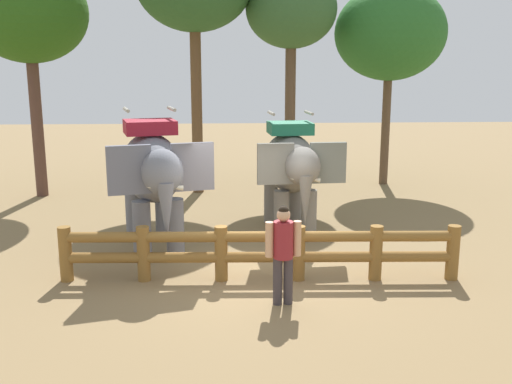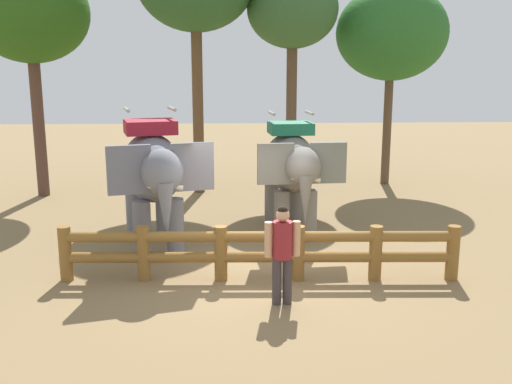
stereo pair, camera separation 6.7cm
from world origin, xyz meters
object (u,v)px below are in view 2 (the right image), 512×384
at_px(log_fence, 259,249).
at_px(tourist_woman_in_black, 282,248).
at_px(tree_far_left, 392,34).
at_px(elephant_near_left, 153,172).
at_px(tree_back_center, 293,12).
at_px(elephant_center, 292,166).
at_px(tree_far_right, 30,14).

bearing_deg(log_fence, tourist_woman_in_black, -74.37).
bearing_deg(tree_far_left, elephant_near_left, -135.04).
bearing_deg(tree_back_center, log_fence, -100.04).
distance_m(elephant_center, tourist_woman_in_black, 4.33).
height_order(elephant_near_left, tree_back_center, tree_back_center).
relative_size(elephant_near_left, tree_back_center, 0.54).
height_order(tourist_woman_in_black, tree_far_right, tree_far_right).
xyz_separation_m(elephant_near_left, elephant_center, (3.10, 1.12, -0.10)).
xyz_separation_m(elephant_center, tree_far_right, (-7.24, 4.52, 3.79)).
bearing_deg(tree_far_right, tourist_woman_in_black, -52.85).
bearing_deg(tree_far_left, tree_back_center, -167.07).
xyz_separation_m(elephant_near_left, tree_far_right, (-4.13, 5.63, 3.68)).
xyz_separation_m(log_fence, tourist_woman_in_black, (0.32, -1.15, 0.39)).
bearing_deg(elephant_near_left, tourist_woman_in_black, -51.35).
relative_size(log_fence, tree_back_center, 1.10).
xyz_separation_m(log_fence, elephant_near_left, (-2.18, 1.98, 1.13)).
relative_size(elephant_near_left, tree_far_left, 0.57).
bearing_deg(tree_far_right, log_fence, -50.33).
bearing_deg(elephant_near_left, elephant_center, 19.77).
bearing_deg(elephant_center, tourist_woman_in_black, -98.08).
distance_m(log_fence, tree_back_center, 9.65).
bearing_deg(log_fence, tree_back_center, 79.96).
relative_size(elephant_center, tree_far_right, 0.49).
bearing_deg(tree_back_center, tree_far_right, -176.04).
bearing_deg(tree_far_left, log_fence, -118.10).
distance_m(log_fence, tree_far_left, 11.00).
bearing_deg(elephant_center, log_fence, -106.59).
xyz_separation_m(log_fence, tree_back_center, (1.44, 8.15, 4.96)).
xyz_separation_m(elephant_center, tourist_woman_in_black, (-0.60, -4.24, -0.64)).
bearing_deg(tourist_woman_in_black, tree_far_right, 127.15).
height_order(elephant_near_left, tree_far_left, tree_far_left).
xyz_separation_m(elephant_center, tree_back_center, (0.52, 5.05, 3.93)).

